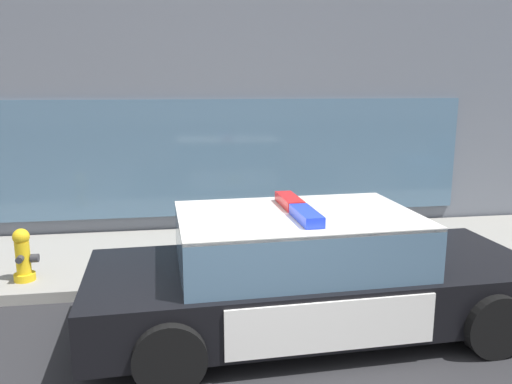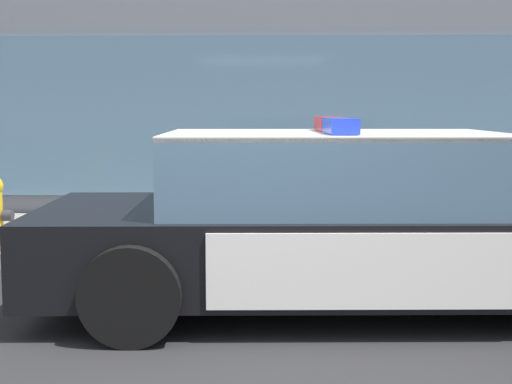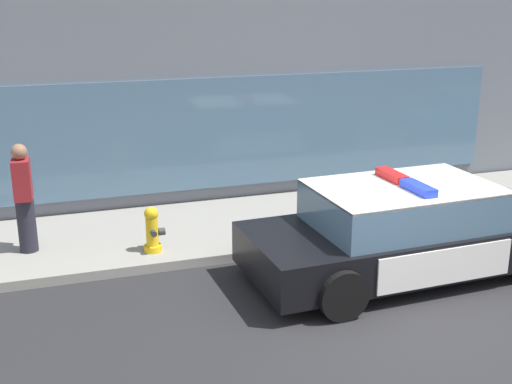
% 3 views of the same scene
% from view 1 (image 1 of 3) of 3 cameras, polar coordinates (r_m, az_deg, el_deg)
% --- Properties ---
extents(sidewalk, '(48.00, 2.73, 0.15)m').
position_cam_1_polar(sidewalk, '(8.33, -4.55, -6.99)').
color(sidewalk, gray).
rests_on(sidewalk, ground).
extents(storefront_building, '(23.87, 11.32, 7.79)m').
position_cam_1_polar(storefront_building, '(14.97, -5.06, 16.19)').
color(storefront_building, slate).
rests_on(storefront_building, ground).
extents(police_cruiser, '(5.05, 2.27, 1.49)m').
position_cam_1_polar(police_cruiser, '(5.90, 5.81, -8.89)').
color(police_cruiser, black).
rests_on(police_cruiser, ground).
extents(fire_hydrant, '(0.34, 0.39, 0.73)m').
position_cam_1_polar(fire_hydrant, '(7.65, -24.38, -6.43)').
color(fire_hydrant, gold).
rests_on(fire_hydrant, sidewalk).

